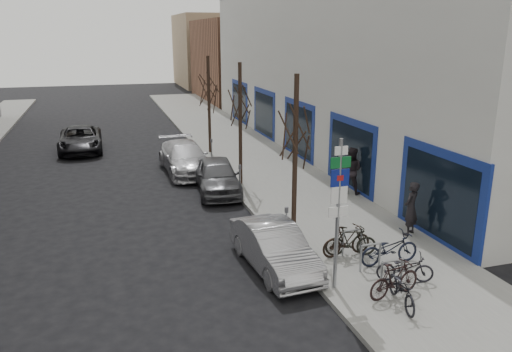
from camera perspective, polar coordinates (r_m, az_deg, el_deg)
ground at (r=13.10m, az=-0.91°, el=-14.65°), size 120.00×120.00×0.00m
sidewalk_east at (r=23.15m, az=2.79°, el=-0.59°), size 5.00×70.00×0.15m
commercial_building at (r=33.59m, az=20.09°, el=12.20°), size 20.00×32.00×10.00m
brick_building_far at (r=53.39m, az=0.36°, el=13.13°), size 12.00×14.00×8.00m
tan_building_far at (r=67.93m, az=-3.17°, el=14.15°), size 13.00×12.00×9.00m
highway_sign_pole at (r=12.87m, az=9.38°, el=-3.37°), size 0.55×0.10×4.20m
bike_rack at (r=14.67m, az=12.95°, el=-8.67°), size 0.66×2.26×0.83m
tree_near at (r=15.65m, az=4.58°, el=6.48°), size 1.80×1.80×5.50m
tree_mid at (r=21.75m, az=-1.84°, el=9.20°), size 1.80×1.80×5.50m
tree_far at (r=28.04m, az=-5.45°, el=10.67°), size 1.80×1.80×5.50m
meter_front at (r=15.89m, az=3.48°, el=-5.30°), size 0.10×0.08×1.27m
meter_mid at (r=20.85m, az=-1.85°, el=-0.05°), size 0.10×0.08×1.27m
meter_back at (r=26.03m, az=-5.09°, el=3.15°), size 0.10×0.08×1.27m
bike_near_left at (r=13.13m, az=16.38°, el=-12.05°), size 0.81×1.71×1.00m
bike_near_right at (r=13.46m, az=15.55°, el=-11.28°), size 1.69×0.79×0.99m
bike_mid_curb at (r=15.16m, az=15.03°, el=-7.74°), size 1.86×0.58×1.13m
bike_mid_inner at (r=15.47m, az=10.78°, el=-7.30°), size 1.66×0.84×0.97m
bike_far_curb at (r=14.31m, az=16.69°, el=-9.78°), size 1.59×1.02×0.94m
bike_far_inner at (r=15.46m, az=10.31°, el=-7.23°), size 1.67×0.59×1.00m
parked_car_front at (r=14.69m, az=2.10°, el=-8.16°), size 1.71×4.15×1.34m
parked_car_mid at (r=21.63m, az=-4.45°, el=0.03°), size 2.22×4.53×1.49m
parked_car_back at (r=24.92m, az=-8.09°, el=2.07°), size 2.30×5.21×1.49m
lane_car at (r=30.96m, az=-19.43°, el=3.99°), size 2.39×5.15×1.43m
pedestrian_near at (r=17.41m, az=17.28°, el=-3.56°), size 0.80×0.73×1.83m
pedestrian_far at (r=21.30m, az=10.79°, el=0.67°), size 0.88×0.86×2.00m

